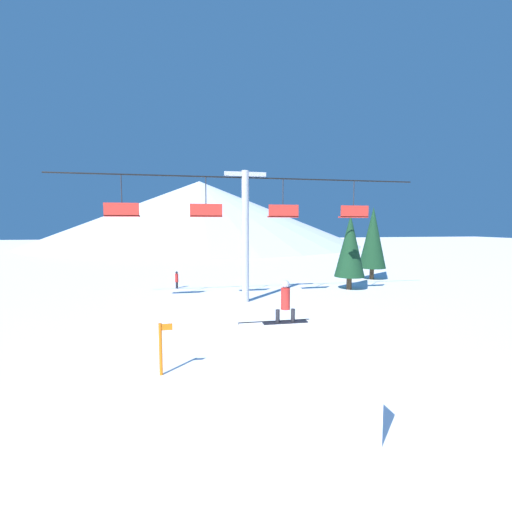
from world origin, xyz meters
The scene contains 9 objects.
ground_plane centered at (0.00, 0.00, 0.00)m, with size 220.00×220.00×0.00m, color white.
mountain_ridge centered at (0.00, 74.02, 7.37)m, with size 73.23×73.23×14.74m.
snow_ramp centered at (-0.02, 0.24, 0.74)m, with size 2.31×4.38×1.48m.
snowboarder centered at (0.25, 2.13, 2.15)m, with size 1.41×0.28×1.34m.
chairlift centered at (0.59, 11.72, 4.66)m, with size 21.17×0.44×7.62m.
pine_tree_near centered at (8.38, 14.17, 3.07)m, with size 2.10×2.10×5.27m.
pine_tree_far centered at (12.31, 18.00, 3.47)m, with size 2.21×2.21×6.01m.
trail_marker centered at (-3.52, 2.42, 0.85)m, with size 0.41×0.10×1.59m.
distant_skier centered at (-3.54, 16.97, 0.67)m, with size 0.24×0.24×1.23m.
Camera 1 is at (-2.65, -7.89, 4.50)m, focal length 24.00 mm.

